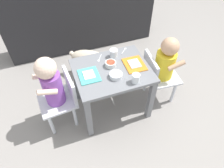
{
  "coord_description": "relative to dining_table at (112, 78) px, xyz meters",
  "views": [
    {
      "loc": [
        -0.41,
        -1.13,
        1.57
      ],
      "look_at": [
        0.0,
        0.0,
        0.31
      ],
      "focal_mm": 33.18,
      "sensor_mm": 36.0,
      "label": 1
    }
  ],
  "objects": [
    {
      "name": "ground_plane",
      "position": [
        0.0,
        0.0,
        -0.38
      ],
      "size": [
        7.0,
        7.0,
        0.0
      ],
      "primitive_type": "plane",
      "color": "gray"
    },
    {
      "name": "kitchen_cabinet_back",
      "position": [
        0.0,
        1.07,
        0.05
      ],
      "size": [
        1.7,
        0.3,
        0.86
      ],
      "primitive_type": "cube",
      "color": "#232326",
      "rests_on": "ground"
    },
    {
      "name": "dining_table",
      "position": [
        0.0,
        0.0,
        0.0
      ],
      "size": [
        0.6,
        0.48,
        0.47
      ],
      "color": "slate",
      "rests_on": "ground"
    },
    {
      "name": "seated_child_left",
      "position": [
        -0.46,
        0.01,
        0.06
      ],
      "size": [
        0.3,
        0.3,
        0.7
      ],
      "color": "silver",
      "rests_on": "ground"
    },
    {
      "name": "seated_child_right",
      "position": [
        0.46,
        -0.02,
        0.03
      ],
      "size": [
        0.3,
        0.3,
        0.66
      ],
      "color": "silver",
      "rests_on": "ground"
    },
    {
      "name": "dog",
      "position": [
        -0.05,
        0.49,
        -0.17
      ],
      "size": [
        0.44,
        0.34,
        0.31
      ],
      "color": "beige",
      "rests_on": "ground"
    },
    {
      "name": "food_tray_left",
      "position": [
        -0.19,
        -0.01,
        0.09
      ],
      "size": [
        0.15,
        0.17,
        0.02
      ],
      "color": "#4CC6BC",
      "rests_on": "dining_table"
    },
    {
      "name": "food_tray_right",
      "position": [
        0.19,
        -0.01,
        0.09
      ],
      "size": [
        0.16,
        0.19,
        0.02
      ],
      "color": "orange",
      "rests_on": "dining_table"
    },
    {
      "name": "water_cup_left",
      "position": [
        0.12,
        -0.18,
        0.12
      ],
      "size": [
        0.06,
        0.06,
        0.07
      ],
      "color": "white",
      "rests_on": "dining_table"
    },
    {
      "name": "water_cup_right",
      "position": [
        0.07,
        0.15,
        0.12
      ],
      "size": [
        0.07,
        0.07,
        0.07
      ],
      "color": "white",
      "rests_on": "dining_table"
    },
    {
      "name": "veggie_bowl_far",
      "position": [
        0.01,
        0.05,
        0.11
      ],
      "size": [
        0.09,
        0.09,
        0.04
      ],
      "color": "white",
      "rests_on": "dining_table"
    },
    {
      "name": "cereal_bowl_right_side",
      "position": [
        0.0,
        -0.09,
        0.11
      ],
      "size": [
        0.1,
        0.1,
        0.03
      ],
      "color": "white",
      "rests_on": "dining_table"
    },
    {
      "name": "spoon_by_left_tray",
      "position": [
        -0.06,
        0.16,
        0.09
      ],
      "size": [
        0.07,
        0.09,
        0.01
      ],
      "color": "silver",
      "rests_on": "dining_table"
    },
    {
      "name": "spoon_by_right_tray",
      "position": [
        0.18,
        0.19,
        0.09
      ],
      "size": [
        0.08,
        0.08,
        0.01
      ],
      "color": "silver",
      "rests_on": "dining_table"
    }
  ]
}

